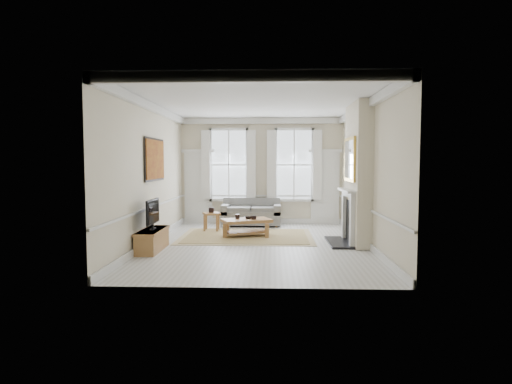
{
  "coord_description": "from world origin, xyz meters",
  "views": [
    {
      "loc": [
        0.36,
        -10.22,
        1.99
      ],
      "look_at": [
        -0.05,
        0.3,
        1.25
      ],
      "focal_mm": 30.0,
      "sensor_mm": 36.0,
      "label": 1
    }
  ],
  "objects_px": {
    "side_table": "(212,216)",
    "coffee_table": "(247,222)",
    "tv_stand": "(152,240)",
    "sofa": "(251,214)"
  },
  "relations": [
    {
      "from": "tv_stand",
      "to": "sofa",
      "type": "bearing_deg",
      "value": 62.58
    },
    {
      "from": "side_table",
      "to": "tv_stand",
      "type": "bearing_deg",
      "value": -108.89
    },
    {
      "from": "side_table",
      "to": "coffee_table",
      "type": "distance_m",
      "value": 1.37
    },
    {
      "from": "side_table",
      "to": "coffee_table",
      "type": "bearing_deg",
      "value": -39.23
    },
    {
      "from": "coffee_table",
      "to": "tv_stand",
      "type": "bearing_deg",
      "value": -157.84
    },
    {
      "from": "side_table",
      "to": "tv_stand",
      "type": "relative_size",
      "value": 0.42
    },
    {
      "from": "side_table",
      "to": "tv_stand",
      "type": "height_order",
      "value": "side_table"
    },
    {
      "from": "sofa",
      "to": "side_table",
      "type": "xyz_separation_m",
      "value": [
        -1.09,
        -1.16,
        0.07
      ]
    },
    {
      "from": "side_table",
      "to": "tv_stand",
      "type": "distance_m",
      "value": 2.93
    },
    {
      "from": "tv_stand",
      "to": "side_table",
      "type": "bearing_deg",
      "value": 71.11
    }
  ]
}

